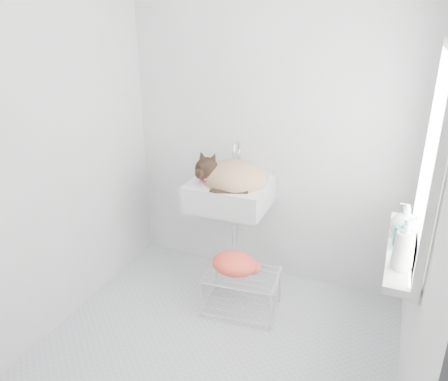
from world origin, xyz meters
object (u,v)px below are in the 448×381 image
at_px(bottle_a, 400,268).
at_px(bottle_c, 402,236).
at_px(cat, 230,178).
at_px(wire_rack, 241,292).
at_px(sink, 230,182).
at_px(bottle_b, 401,248).

relative_size(bottle_a, bottle_c, 1.18).
distance_m(cat, wire_rack, 0.83).
distance_m(wire_rack, bottle_a, 1.30).
xyz_separation_m(sink, bottle_a, (1.21, -0.78, 0.00)).
bearing_deg(bottle_c, bottle_b, -90.00).
height_order(wire_rack, bottle_b, bottle_b).
distance_m(sink, bottle_b, 1.34).
relative_size(sink, cat, 1.13).
relative_size(wire_rack, bottle_b, 2.92).
height_order(bottle_a, bottle_c, bottle_a).
bearing_deg(bottle_b, bottle_c, 90.00).
height_order(bottle_a, bottle_b, bottle_a).
bearing_deg(bottle_c, bottle_a, -90.00).
height_order(cat, bottle_a, cat).
bearing_deg(cat, wire_rack, -60.07).
relative_size(bottle_a, bottle_b, 1.34).
relative_size(wire_rack, bottle_c, 2.56).
relative_size(cat, bottle_a, 2.25).
height_order(cat, bottle_c, cat).
height_order(sink, bottle_c, sink).
xyz_separation_m(cat, bottle_a, (1.20, -0.77, -0.04)).
height_order(bottle_b, bottle_c, bottle_c).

